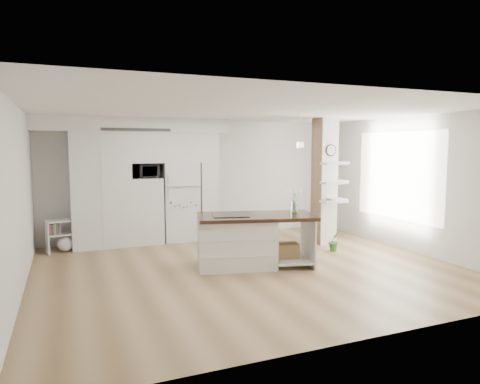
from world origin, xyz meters
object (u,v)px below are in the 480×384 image
object	(u,v)px
bookshelf	(62,238)
floor_plant_a	(334,241)
kitchen_island	(243,240)
refrigerator	(180,201)

from	to	relation	value
bookshelf	floor_plant_a	distance (m)	5.44
kitchen_island	bookshelf	size ratio (longest dim) A/B	3.42
refrigerator	bookshelf	distance (m)	2.53
kitchen_island	floor_plant_a	distance (m)	2.16
refrigerator	kitchen_island	size ratio (longest dim) A/B	0.80
kitchen_island	bookshelf	xyz separation A→B (m)	(-2.94, 2.35, -0.19)
floor_plant_a	refrigerator	bearing A→B (deg)	139.68
refrigerator	kitchen_island	bearing A→B (deg)	-79.15
refrigerator	bookshelf	bearing A→B (deg)	-175.83
kitchen_island	bookshelf	bearing A→B (deg)	155.50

